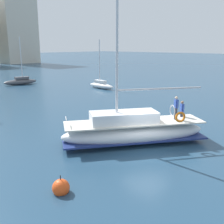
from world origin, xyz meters
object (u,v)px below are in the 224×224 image
Objects in this scene: moored_sloop_far at (21,81)px; mooring_buoy at (61,188)px; main_sailboat at (133,130)px; moored_ketch_distant at (101,85)px.

mooring_buoy is at bearing -116.72° from moored_sloop_far.
main_sailboat reaches higher than moored_ketch_distant.
mooring_buoy is at bearing -138.67° from moored_ketch_distant.
main_sailboat is 32.20m from moored_sloop_far.
main_sailboat is at bearing 12.31° from mooring_buoy.
moored_ketch_distant is at bearing 49.85° from main_sailboat.
mooring_buoy is (-22.42, -19.72, -0.31)m from moored_ketch_distant.
moored_ketch_distant is at bearing 41.33° from mooring_buoy.
moored_sloop_far is (9.22, 30.85, -0.34)m from main_sailboat.
main_sailboat reaches higher than moored_sloop_far.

